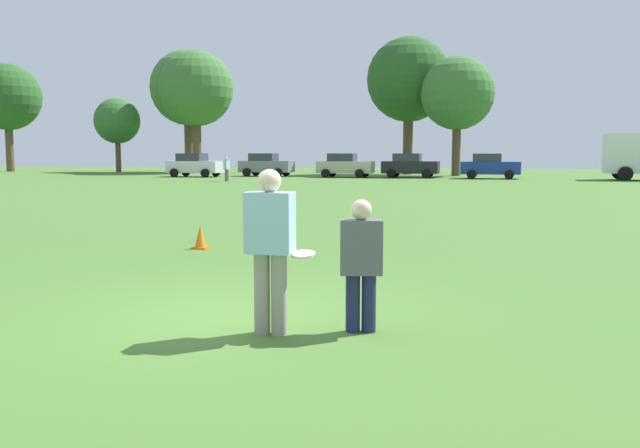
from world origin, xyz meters
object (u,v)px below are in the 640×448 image
Objects in this scene: frisbee at (303,254)px; parked_car_mid_right at (410,165)px; player_thrower at (270,242)px; player_defender at (361,259)px; parked_car_mid_left at (266,165)px; traffic_cone at (200,237)px; bystander_sideline_watcher at (227,168)px; parked_car_center at (345,165)px; parked_car_near_right at (490,166)px; parked_car_near_left at (194,165)px.

frisbee is 0.06× the size of parked_car_mid_right.
player_thrower is 1.22× the size of player_defender.
parked_car_mid_left is at bearing 107.16° from player_defender.
bystander_sideline_watcher is (-9.70, 29.51, 0.66)m from traffic_cone.
parked_car_center is at bearing 98.58° from frisbee.
player_defender is 0.34× the size of parked_car_center.
parked_car_mid_left is 9.25m from bystander_sideline_watcher.
parked_car_mid_right reaches higher than frisbee.
player_thrower reaches higher than bystander_sideline_watcher.
traffic_cone is 38.07m from parked_car_near_right.
parked_car_near_left is at bearing 113.30° from frisbee.
player_thrower is 1.14× the size of bystander_sideline_watcher.
parked_car_center is (6.55, -1.12, 0.00)m from parked_car_mid_left.
frisbee is 37.75m from bystander_sideline_watcher.
parked_car_center is at bearing 50.88° from bystander_sideline_watcher.
player_defender is 37.78m from bystander_sideline_watcher.
parked_car_near_left and parked_car_mid_left have the same top height.
player_thrower is 44.03m from parked_car_center.
parked_car_center reaches higher than player_defender.
parked_car_mid_left is at bearing 170.32° from parked_car_center.
parked_car_mid_right is at bearing 173.10° from parked_car_near_right.
player_thrower is 0.42× the size of parked_car_mid_right.
parked_car_center is 4.92m from parked_car_mid_right.
parked_car_mid_left is at bearing 105.94° from player_thrower.
parked_car_near_right is 19.01m from bystander_sideline_watcher.
bystander_sideline_watcher is (-0.07, -9.25, -0.04)m from parked_car_mid_left.
bystander_sideline_watcher is at bearing -143.62° from parked_car_mid_right.
parked_car_mid_right is (-1.66, 43.86, 0.04)m from frisbee.
player_defender is 43.90m from parked_car_center.
player_thrower is 43.47m from parked_car_near_right.
parked_car_near_left is 1.00× the size of parked_car_mid_right.
player_thrower is at bearing -67.14° from parked_car_near_left.
player_defender is at bearing -54.17° from traffic_cone.
parked_car_mid_right is at bearing -3.82° from parked_car_mid_left.
bystander_sideline_watcher is (-17.34, -7.78, -0.04)m from parked_car_near_right.
player_defender is 0.93× the size of bystander_sideline_watcher.
parked_car_mid_left reaches higher than player_defender.
frisbee is 0.17× the size of bystander_sideline_watcher.
parked_car_near_left is at bearing 112.86° from player_thrower.
frisbee is 0.06× the size of parked_car_center.
bystander_sideline_watcher is at bearing 111.40° from player_defender.
parked_car_mid_right is at bearing 4.11° from parked_car_center.
player_thrower is at bearing -167.39° from frisbee.
parked_car_center is at bearing -9.68° from parked_car_mid_left.
player_thrower is 0.42× the size of parked_car_center.
player_defender is 46.17m from parked_car_near_left.
parked_car_near_right reaches higher than player_defender.
parked_car_mid_right is at bearing 5.21° from parked_car_near_left.
parked_car_mid_left reaches higher than player_thrower.
parked_car_near_left is 2.75× the size of bystander_sideline_watcher.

